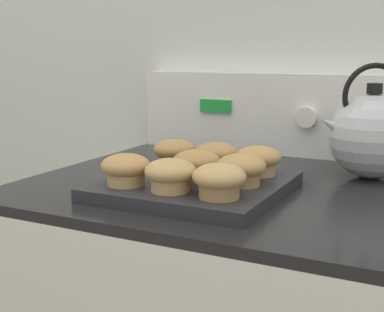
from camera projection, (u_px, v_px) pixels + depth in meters
name	position (u px, v px, depth m)	size (l,w,h in m)	color
wall_back	(292.00, 31.00, 1.29)	(8.00, 0.05, 2.40)	silver
control_panel	(284.00, 114.00, 1.28)	(0.73, 0.07, 0.19)	white
muffin_pan	(195.00, 186.00, 0.94)	(0.30, 0.30, 0.02)	#28282D
muffin_r0_c0	(126.00, 169.00, 0.90)	(0.08, 0.08, 0.05)	tan
muffin_r0_c1	(170.00, 174.00, 0.86)	(0.08, 0.08, 0.05)	tan
muffin_r0_c2	(219.00, 180.00, 0.82)	(0.08, 0.08, 0.05)	#A37A4C
muffin_r1_c1	(196.00, 164.00, 0.93)	(0.08, 0.08, 0.05)	olive
muffin_r1_c2	(241.00, 169.00, 0.90)	(0.08, 0.08, 0.05)	#A37A4C
muffin_r2_c0	(175.00, 152.00, 1.05)	(0.08, 0.08, 0.05)	olive
muffin_r2_c1	(216.00, 156.00, 1.01)	(0.08, 0.08, 0.05)	#A37A4C
muffin_r2_c2	(258.00, 160.00, 0.97)	(0.08, 0.08, 0.05)	tan
tea_kettle	(371.00, 135.00, 1.04)	(0.19, 0.16, 0.22)	silver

